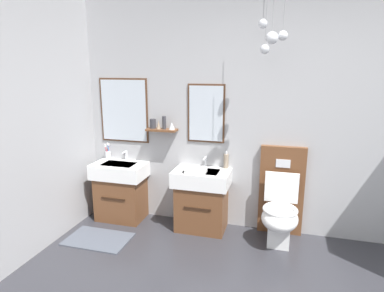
{
  "coord_description": "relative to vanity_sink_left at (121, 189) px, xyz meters",
  "views": [
    {
      "loc": [
        -0.05,
        -1.53,
        1.82
      ],
      "look_at": [
        -1.02,
        1.89,
        0.98
      ],
      "focal_mm": 30.85,
      "sensor_mm": 36.0,
      "label": 1
    }
  ],
  "objects": [
    {
      "name": "tap_on_right_sink",
      "position": [
        1.02,
        0.15,
        0.4
      ],
      "size": [
        0.03,
        0.13,
        0.11
      ],
      "color": "silver",
      "rests_on": "vanity_sink_right"
    },
    {
      "name": "vanity_sink_right",
      "position": [
        1.02,
        0.0,
        0.0
      ],
      "size": [
        0.63,
        0.44,
        0.71
      ],
      "color": "brown",
      "rests_on": "ground"
    },
    {
      "name": "tap_on_left_sink",
      "position": [
        -0.0,
        0.15,
        0.4
      ],
      "size": [
        0.03,
        0.13,
        0.11
      ],
      "color": "silver",
      "rests_on": "vanity_sink_left"
    },
    {
      "name": "vanity_sink_left",
      "position": [
        0.0,
        0.0,
        0.0
      ],
      "size": [
        0.63,
        0.44,
        0.71
      ],
      "color": "brown",
      "rests_on": "ground"
    },
    {
      "name": "folded_hand_towel",
      "position": [
        0.98,
        -0.12,
        0.35
      ],
      "size": [
        0.22,
        0.16,
        0.04
      ],
      "primitive_type": "cube",
      "color": "white",
      "rests_on": "vanity_sink_right"
    },
    {
      "name": "soap_dispenser",
      "position": [
        1.26,
        0.15,
        0.42
      ],
      "size": [
        0.06,
        0.06,
        0.2
      ],
      "color": "gray",
      "rests_on": "vanity_sink_right"
    },
    {
      "name": "toilet",
      "position": [
        1.88,
        -0.02,
        0.0
      ],
      "size": [
        0.48,
        0.62,
        1.0
      ],
      "color": "brown",
      "rests_on": "ground"
    },
    {
      "name": "bath_mat",
      "position": [
        0.0,
        -0.57,
        -0.37
      ],
      "size": [
        0.68,
        0.44,
        0.01
      ],
      "primitive_type": "cube",
      "color": "#474C56",
      "rests_on": "ground"
    },
    {
      "name": "wall_back",
      "position": [
        1.9,
        0.24,
        0.99
      ],
      "size": [
        4.94,
        0.65,
        2.73
      ],
      "color": "#A8A8AA",
      "rests_on": "ground"
    },
    {
      "name": "toothbrush_cup",
      "position": [
        -0.23,
        0.14,
        0.39
      ],
      "size": [
        0.07,
        0.08,
        0.21
      ],
      "color": "silver",
      "rests_on": "vanity_sink_left"
    }
  ]
}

